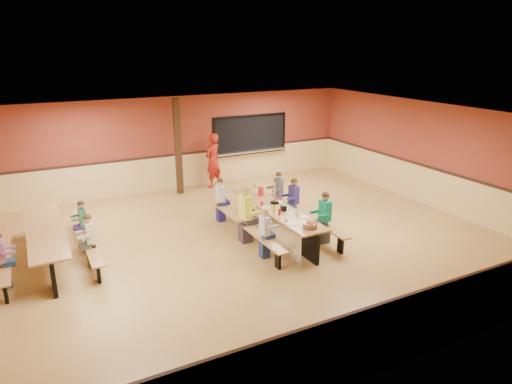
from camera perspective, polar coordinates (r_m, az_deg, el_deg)
ground at (r=11.08m, az=-1.21°, el=-6.30°), size 12.00×12.00×0.00m
room_envelope at (r=10.81m, az=-1.23°, el=-2.96°), size 12.04×10.04×3.02m
kitchen_pass_through at (r=15.99m, az=-0.71°, el=6.96°), size 2.78×0.28×1.38m
structural_post at (r=14.45m, az=-9.72°, el=5.54°), size 0.18×0.18×3.00m
cafeteria_table_main at (r=11.28m, az=2.48°, el=-2.96°), size 1.91×3.70×0.74m
cafeteria_table_second at (r=11.03m, az=-24.78°, el=-5.20°), size 1.91×3.70×0.74m
seated_child_white_left at (r=10.11m, az=1.08°, el=-5.23°), size 0.33×0.27×1.14m
seated_adult_yellow at (r=10.86m, az=-1.34°, el=-2.80°), size 0.46×0.38×1.40m
seated_child_grey_left at (r=12.21m, az=-4.48°, el=-1.01°), size 0.36×0.29×1.18m
seated_child_teal_right at (r=10.96m, az=8.57°, el=-3.22°), size 0.39×0.32×1.25m
seated_child_navy_right at (r=12.04m, az=4.73°, el=-1.16°), size 0.38×0.31×1.23m
seated_child_char_right at (r=12.70m, az=2.82°, el=-0.17°), size 0.36×0.30×1.20m
seated_child_purple_sec at (r=10.19m, az=-29.11°, el=-7.52°), size 0.33×0.27×1.12m
seated_child_green_sec at (r=11.36m, az=-20.78°, el=-3.81°), size 0.33×0.27×1.13m
seated_child_tan_sec at (r=10.33m, az=-20.00°, el=-5.77°), size 0.35×0.29×1.17m
standing_woman at (r=15.11m, az=-5.41°, el=3.95°), size 0.79×0.71×1.81m
punch_pitcher at (r=12.05m, az=0.59°, el=0.09°), size 0.16×0.16×0.22m
chip_bowl at (r=10.02m, az=6.79°, el=-4.07°), size 0.32×0.32×0.15m
napkin_dispenser at (r=10.97m, az=3.45°, el=-2.03°), size 0.10×0.14×0.13m
condiment_mustard at (r=10.87m, az=2.23°, el=-2.09°), size 0.06×0.06×0.17m
condiment_ketchup at (r=10.66m, az=2.95°, el=-2.51°), size 0.06×0.06×0.17m
table_paddle at (r=11.42m, az=2.35°, el=-0.81°), size 0.16×0.16×0.56m
place_settings at (r=11.18m, az=2.50°, el=-1.68°), size 0.65×3.30×0.11m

